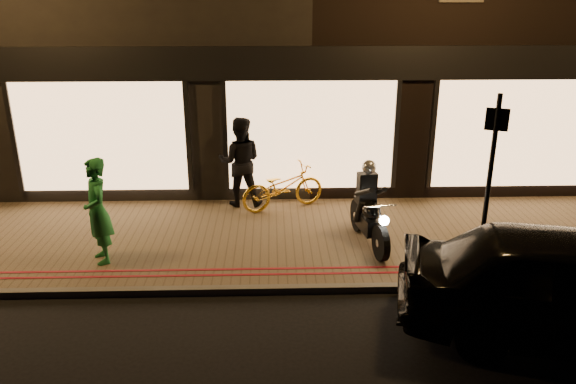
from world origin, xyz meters
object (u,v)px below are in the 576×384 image
object	(u,v)px
bicycle_gold	(283,187)
person_green	(98,211)
motorcycle	(369,213)
parked_car	(576,286)
sign_post	(490,177)

from	to	relation	value
bicycle_gold	person_green	world-z (taller)	person_green
motorcycle	person_green	world-z (taller)	person_green
motorcycle	parked_car	xyz separation A→B (m)	(2.34, -2.90, 0.07)
motorcycle	bicycle_gold	distance (m)	2.40
motorcycle	bicycle_gold	size ratio (longest dim) A/B	1.04
person_green	parked_car	world-z (taller)	person_green
person_green	parked_car	distance (m)	7.47
parked_car	bicycle_gold	bearing A→B (deg)	52.17
motorcycle	sign_post	size ratio (longest dim) A/B	0.64
motorcycle	sign_post	distance (m)	2.30
sign_post	person_green	world-z (taller)	sign_post
motorcycle	bicycle_gold	xyz separation A→B (m)	(-1.54, 1.83, -0.13)
sign_post	bicycle_gold	size ratio (longest dim) A/B	1.62
motorcycle	sign_post	world-z (taller)	sign_post
motorcycle	parked_car	distance (m)	3.73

